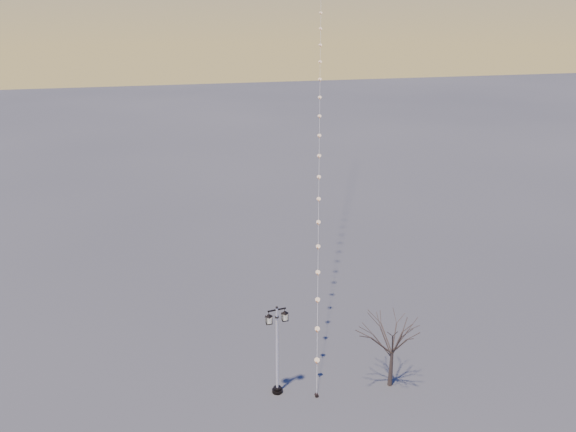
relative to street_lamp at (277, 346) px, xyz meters
name	(u,v)px	position (x,y,z in m)	size (l,w,h in m)	color
ground	(291,407)	(0.40, -1.49, -3.07)	(300.00, 300.00, 0.00)	#424343
street_lamp	(277,346)	(0.00, 0.00, 0.00)	(1.40, 0.62, 5.55)	black
bare_tree	(393,340)	(6.51, -0.98, -0.03)	(2.64, 2.64, 4.38)	#3A2F28
kite_train	(320,60)	(8.76, 20.96, 13.59)	(14.00, 44.42, 33.52)	black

